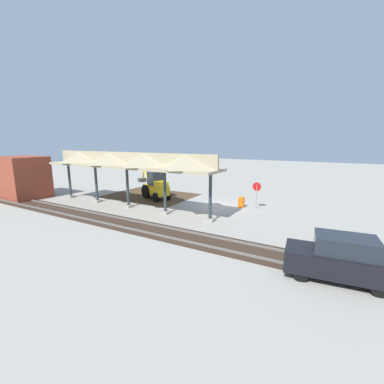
# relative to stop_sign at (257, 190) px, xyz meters

# --- Properties ---
(ground_plane) EXTENTS (120.00, 120.00, 0.00)m
(ground_plane) POSITION_rel_stop_sign_xyz_m (3.12, 0.97, -1.68)
(ground_plane) COLOR #9E998E
(dirt_work_zone) EXTENTS (9.14, 7.00, 0.01)m
(dirt_work_zone) POSITION_rel_stop_sign_xyz_m (11.53, 0.37, -1.68)
(dirt_work_zone) COLOR #4C3823
(dirt_work_zone) RESTS_ON ground
(platform_canopy) EXTENTS (17.47, 3.20, 4.90)m
(platform_canopy) POSITION_rel_stop_sign_xyz_m (10.09, 5.20, 2.49)
(platform_canopy) COLOR #9E998E
(platform_canopy) RESTS_ON ground
(rail_tracks) EXTENTS (60.00, 2.58, 0.15)m
(rail_tracks) POSITION_rel_stop_sign_xyz_m (3.12, 8.96, -1.65)
(rail_tracks) COLOR slate
(rail_tracks) RESTS_ON ground
(stop_sign) EXTENTS (0.76, 0.11, 2.33)m
(stop_sign) POSITION_rel_stop_sign_xyz_m (0.00, 0.00, 0.00)
(stop_sign) COLOR gray
(stop_sign) RESTS_ON ground
(backhoe) EXTENTS (5.09, 3.08, 2.82)m
(backhoe) POSITION_rel_stop_sign_xyz_m (10.10, 1.22, -0.41)
(backhoe) COLOR yellow
(backhoe) RESTS_ON ground
(dirt_mound) EXTENTS (3.80, 3.80, 2.06)m
(dirt_mound) POSITION_rel_stop_sign_xyz_m (13.10, -0.53, -1.68)
(dirt_mound) COLOR #4C3823
(dirt_mound) RESTS_ON ground
(brick_utility_building) EXTENTS (4.74, 3.71, 4.28)m
(brick_utility_building) POSITION_rel_stop_sign_xyz_m (22.52, 7.64, 0.46)
(brick_utility_building) COLOR brown
(brick_utility_building) RESTS_ON ground
(distant_parked_car) EXTENTS (4.36, 2.18, 1.98)m
(distant_parked_car) POSITION_rel_stop_sign_xyz_m (-6.41, 9.95, -0.70)
(distant_parked_car) COLOR black
(distant_parked_car) RESTS_ON ground
(traffic_barrel) EXTENTS (0.56, 0.56, 0.90)m
(traffic_barrel) POSITION_rel_stop_sign_xyz_m (1.29, 0.16, -1.23)
(traffic_barrel) COLOR orange
(traffic_barrel) RESTS_ON ground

